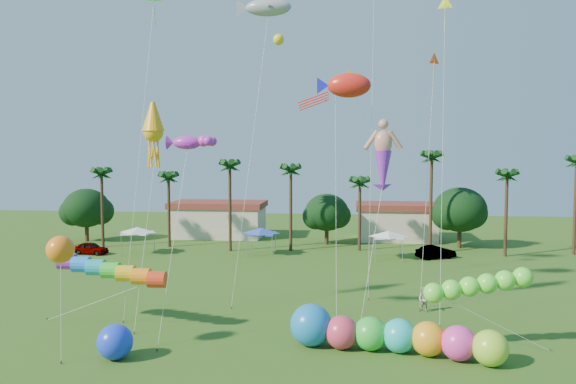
# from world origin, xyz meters

# --- Properties ---
(tree_line) EXTENTS (69.46, 8.91, 11.00)m
(tree_line) POSITION_xyz_m (3.57, 44.00, 4.28)
(tree_line) COLOR #3A2819
(tree_line) RESTS_ON ground
(buildings_row) EXTENTS (35.00, 7.00, 4.00)m
(buildings_row) POSITION_xyz_m (-3.09, 50.00, 2.00)
(buildings_row) COLOR beige
(buildings_row) RESTS_ON ground
(tent_row) EXTENTS (31.00, 4.00, 0.60)m
(tent_row) POSITION_xyz_m (-6.00, 36.33, 2.75)
(tent_row) COLOR white
(tent_row) RESTS_ON ground
(car_a) EXTENTS (4.24, 2.28, 1.37)m
(car_a) POSITION_xyz_m (-25.25, 35.17, 0.69)
(car_a) COLOR #4C4C54
(car_a) RESTS_ON ground
(car_b) EXTENTS (4.54, 3.21, 1.42)m
(car_b) POSITION_xyz_m (13.16, 36.74, 0.71)
(car_b) COLOR #4C4C54
(car_b) RESTS_ON ground
(spectator_b) EXTENTS (1.12, 1.07, 1.82)m
(spectator_b) POSITION_xyz_m (9.21, 15.73, 0.91)
(spectator_b) COLOR #A89E8C
(spectator_b) RESTS_ON ground
(caterpillar_inflatable) EXTENTS (12.25, 4.59, 2.50)m
(caterpillar_inflatable) POSITION_xyz_m (5.96, 7.08, 1.05)
(caterpillar_inflatable) COLOR #D73855
(caterpillar_inflatable) RESTS_ON ground
(blue_ball) EXTENTS (1.97, 1.97, 1.97)m
(blue_ball) POSITION_xyz_m (-9.03, 4.39, 0.99)
(blue_ball) COLOR #1B3DF4
(blue_ball) RESTS_ON ground
(rainbow_tube) EXTENTS (10.47, 2.76, 3.96)m
(rainbow_tube) POSITION_xyz_m (-10.24, 9.20, 3.42)
(rainbow_tube) COLOR red
(rainbow_tube) RESTS_ON ground
(green_worm) EXTENTS (9.96, 1.65, 4.12)m
(green_worm) POSITION_xyz_m (8.67, 7.63, 3.42)
(green_worm) COLOR #5EF536
(green_worm) RESTS_ON ground
(orange_ball_kite) EXTENTS (1.61, 1.61, 6.92)m
(orange_ball_kite) POSITION_xyz_m (-11.92, 4.11, 6.15)
(orange_ball_kite) COLOR orange
(orange_ball_kite) RESTS_ON ground
(merman_kite) EXTENTS (2.79, 4.09, 13.41)m
(merman_kite) POSITION_xyz_m (6.20, 16.04, 10.93)
(merman_kite) COLOR tan
(merman_kite) RESTS_ON ground
(fish_kite) EXTENTS (5.20, 6.70, 17.62)m
(fish_kite) POSITION_xyz_m (3.72, 18.62, 16.57)
(fish_kite) COLOR red
(fish_kite) RESTS_ON ground
(shark_kite) EXTENTS (5.09, 7.47, 24.22)m
(shark_kite) POSITION_xyz_m (-2.90, 21.53, 23.31)
(shark_kite) COLOR #9296A0
(shark_kite) RESTS_ON ground
(squid_kite) EXTENTS (1.95, 4.94, 15.02)m
(squid_kite) POSITION_xyz_m (-9.59, 12.62, 12.85)
(squid_kite) COLOR #FFAD14
(squid_kite) RESTS_ON ground
(lobster_kite) EXTENTS (3.23, 5.10, 12.72)m
(lobster_kite) POSITION_xyz_m (-6.44, 9.99, 12.09)
(lobster_kite) COLOR #BC28C8
(lobster_kite) RESTS_ON ground
(delta_kite_red) EXTENTS (1.78, 3.81, 19.11)m
(delta_kite_red) POSITION_xyz_m (10.17, 19.57, 18.16)
(delta_kite_red) COLOR #F95D1B
(delta_kite_red) RESTS_ON ground
(delta_kite_yellow) EXTENTS (1.23, 4.38, 22.45)m
(delta_kite_yellow) POSITION_xyz_m (10.36, 16.18, 21.39)
(delta_kite_yellow) COLOR yellow
(delta_kite_yellow) RESTS_ON ground
(delta_kite_green) EXTENTS (1.54, 5.17, 23.53)m
(delta_kite_green) POSITION_xyz_m (-10.48, 15.63, 22.52)
(delta_kite_green) COLOR #34DD46
(delta_kite_green) RESTS_ON ground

